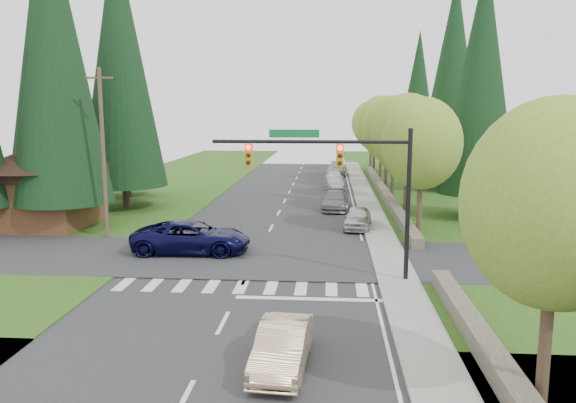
# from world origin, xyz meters

# --- Properties ---
(ground) EXTENTS (120.00, 120.00, 0.00)m
(ground) POSITION_xyz_m (0.00, 0.00, 0.00)
(ground) COLOR #28282B
(ground) RESTS_ON ground
(grass_east) EXTENTS (14.00, 110.00, 0.06)m
(grass_east) POSITION_xyz_m (13.00, 20.00, 0.03)
(grass_east) COLOR #264A13
(grass_east) RESTS_ON ground
(grass_west) EXTENTS (14.00, 110.00, 0.06)m
(grass_west) POSITION_xyz_m (-13.00, 20.00, 0.03)
(grass_west) COLOR #264A13
(grass_west) RESTS_ON ground
(cross_street) EXTENTS (120.00, 8.00, 0.10)m
(cross_street) POSITION_xyz_m (0.00, 8.00, 0.00)
(cross_street) COLOR #28282B
(cross_street) RESTS_ON ground
(sidewalk_east) EXTENTS (1.80, 80.00, 0.13)m
(sidewalk_east) POSITION_xyz_m (6.90, 22.00, 0.07)
(sidewalk_east) COLOR gray
(sidewalk_east) RESTS_ON ground
(curb_east) EXTENTS (0.20, 80.00, 0.13)m
(curb_east) POSITION_xyz_m (6.05, 22.00, 0.07)
(curb_east) COLOR gray
(curb_east) RESTS_ON ground
(stone_wall_south) EXTENTS (0.70, 14.00, 0.70)m
(stone_wall_south) POSITION_xyz_m (8.60, -3.00, 0.35)
(stone_wall_south) COLOR #4C4438
(stone_wall_south) RESTS_ON ground
(stone_wall_north) EXTENTS (0.70, 40.00, 0.70)m
(stone_wall_north) POSITION_xyz_m (8.60, 30.00, 0.35)
(stone_wall_north) COLOR #4C4438
(stone_wall_north) RESTS_ON ground
(traffic_signal) EXTENTS (8.70, 0.37, 6.80)m
(traffic_signal) POSITION_xyz_m (4.37, 4.50, 4.98)
(traffic_signal) COLOR black
(traffic_signal) RESTS_ON ground
(brown_building) EXTENTS (8.40, 8.40, 5.40)m
(brown_building) POSITION_xyz_m (-15.00, 15.00, 3.14)
(brown_building) COLOR #4C2D19
(brown_building) RESTS_ON ground
(utility_pole) EXTENTS (1.60, 0.24, 10.00)m
(utility_pole) POSITION_xyz_m (-9.50, 12.00, 5.14)
(utility_pole) COLOR #473828
(utility_pole) RESTS_ON ground
(decid_tree_0) EXTENTS (4.80, 4.80, 8.37)m
(decid_tree_0) POSITION_xyz_m (9.20, 14.00, 5.60)
(decid_tree_0) COLOR #38281C
(decid_tree_0) RESTS_ON ground
(decid_tree_1) EXTENTS (5.20, 5.20, 8.80)m
(decid_tree_1) POSITION_xyz_m (9.30, 21.00, 5.80)
(decid_tree_1) COLOR #38281C
(decid_tree_1) RESTS_ON ground
(decid_tree_2) EXTENTS (5.00, 5.00, 8.82)m
(decid_tree_2) POSITION_xyz_m (9.10, 28.00, 5.93)
(decid_tree_2) COLOR #38281C
(decid_tree_2) RESTS_ON ground
(decid_tree_3) EXTENTS (5.00, 5.00, 8.55)m
(decid_tree_3) POSITION_xyz_m (9.20, 35.00, 5.66)
(decid_tree_3) COLOR #38281C
(decid_tree_3) RESTS_ON ground
(decid_tree_4) EXTENTS (5.40, 5.40, 9.18)m
(decid_tree_4) POSITION_xyz_m (9.30, 42.00, 6.06)
(decid_tree_4) COLOR #38281C
(decid_tree_4) RESTS_ON ground
(decid_tree_5) EXTENTS (4.80, 4.80, 8.30)m
(decid_tree_5) POSITION_xyz_m (9.10, 49.00, 5.53)
(decid_tree_5) COLOR #38281C
(decid_tree_5) RESTS_ON ground
(decid_tree_6) EXTENTS (5.20, 5.20, 8.86)m
(decid_tree_6) POSITION_xyz_m (9.20, 56.00, 5.86)
(decid_tree_6) COLOR #38281C
(decid_tree_6) RESTS_ON ground
(decid_tree_south) EXTENTS (4.60, 4.60, 7.92)m
(decid_tree_south) POSITION_xyz_m (9.30, -6.00, 5.27)
(decid_tree_south) COLOR #38281C
(decid_tree_south) RESTS_ON ground
(conifer_w_a) EXTENTS (6.12, 6.12, 19.80)m
(conifer_w_a) POSITION_xyz_m (-13.00, 14.00, 10.79)
(conifer_w_a) COLOR #38281C
(conifer_w_a) RESTS_ON ground
(conifer_w_b) EXTENTS (5.44, 5.44, 17.80)m
(conifer_w_b) POSITION_xyz_m (-16.00, 18.00, 9.79)
(conifer_w_b) COLOR #38281C
(conifer_w_b) RESTS_ON ground
(conifer_w_c) EXTENTS (6.46, 6.46, 20.80)m
(conifer_w_c) POSITION_xyz_m (-12.00, 22.00, 11.29)
(conifer_w_c) COLOR #38281C
(conifer_w_c) RESTS_ON ground
(conifer_w_e) EXTENTS (5.78, 5.78, 18.80)m
(conifer_w_e) POSITION_xyz_m (-14.00, 28.00, 10.29)
(conifer_w_e) COLOR #38281C
(conifer_w_e) RESTS_ON ground
(conifer_e_a) EXTENTS (5.44, 5.44, 17.80)m
(conifer_e_a) POSITION_xyz_m (14.00, 20.00, 9.79)
(conifer_e_a) COLOR #38281C
(conifer_e_a) RESTS_ON ground
(conifer_e_b) EXTENTS (6.12, 6.12, 19.80)m
(conifer_e_b) POSITION_xyz_m (15.00, 34.00, 10.79)
(conifer_e_b) COLOR #38281C
(conifer_e_b) RESTS_ON ground
(conifer_e_c) EXTENTS (5.10, 5.10, 16.80)m
(conifer_e_c) POSITION_xyz_m (14.00, 48.00, 9.29)
(conifer_e_c) COLOR #38281C
(conifer_e_c) RESTS_ON ground
(sedan_champagne) EXTENTS (1.71, 4.18, 1.35)m
(sedan_champagne) POSITION_xyz_m (2.44, -4.39, 0.67)
(sedan_champagne) COLOR beige
(sedan_champagne) RESTS_ON ground
(suv_navy) EXTENTS (6.32, 3.05, 1.73)m
(suv_navy) POSITION_xyz_m (-3.54, 8.74, 0.87)
(suv_navy) COLOR black
(suv_navy) RESTS_ON ground
(parked_car_a) EXTENTS (2.08, 4.25, 1.40)m
(parked_car_a) POSITION_xyz_m (5.60, 15.77, 0.70)
(parked_car_a) COLOR #B8B8BD
(parked_car_a) RESTS_ON ground
(parked_car_b) EXTENTS (2.12, 4.93, 1.42)m
(parked_car_b) POSITION_xyz_m (4.20, 22.70, 0.71)
(parked_car_b) COLOR slate
(parked_car_b) RESTS_ON ground
(parked_car_c) EXTENTS (1.94, 4.29, 1.36)m
(parked_car_c) POSITION_xyz_m (4.20, 33.15, 0.68)
(parked_car_c) COLOR #A0A0A5
(parked_car_c) RESTS_ON ground
(parked_car_d) EXTENTS (1.92, 4.65, 1.58)m
(parked_car_d) POSITION_xyz_m (4.20, 36.00, 0.79)
(parked_car_d) COLOR silver
(parked_car_d) RESTS_ON ground
(parked_car_e) EXTENTS (2.46, 5.43, 1.54)m
(parked_car_e) POSITION_xyz_m (4.55, 45.95, 0.77)
(parked_car_e) COLOR #9B9A9E
(parked_car_e) RESTS_ON ground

